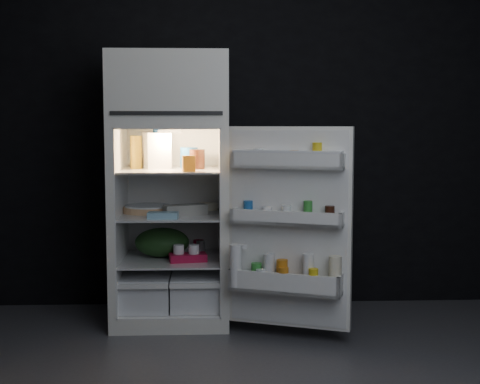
{
  "coord_description": "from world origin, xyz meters",
  "views": [
    {
      "loc": [
        -0.18,
        -3.15,
        1.33
      ],
      "look_at": [
        0.0,
        1.0,
        0.9
      ],
      "focal_mm": 50.0,
      "sensor_mm": 36.0,
      "label": 1
    }
  ],
  "objects_px": {
    "fridge_door": "(288,230)",
    "milk_jug": "(157,151)",
    "egg_carton": "(185,210)",
    "yogurt_tray": "(188,257)",
    "refrigerator": "(171,179)"
  },
  "relations": [
    {
      "from": "milk_jug",
      "to": "egg_carton",
      "type": "height_order",
      "value": "milk_jug"
    },
    {
      "from": "refrigerator",
      "to": "egg_carton",
      "type": "bearing_deg",
      "value": -47.63
    },
    {
      "from": "egg_carton",
      "to": "refrigerator",
      "type": "bearing_deg",
      "value": 113.21
    },
    {
      "from": "refrigerator",
      "to": "milk_jug",
      "type": "xyz_separation_m",
      "value": [
        -0.09,
        0.01,
        0.19
      ]
    },
    {
      "from": "refrigerator",
      "to": "egg_carton",
      "type": "xyz_separation_m",
      "value": [
        0.1,
        -0.11,
        -0.19
      ]
    },
    {
      "from": "egg_carton",
      "to": "fridge_door",
      "type": "bearing_deg",
      "value": -51.73
    },
    {
      "from": "refrigerator",
      "to": "egg_carton",
      "type": "relative_size",
      "value": 6.37
    },
    {
      "from": "yogurt_tray",
      "to": "refrigerator",
      "type": "bearing_deg",
      "value": 119.05
    },
    {
      "from": "refrigerator",
      "to": "yogurt_tray",
      "type": "bearing_deg",
      "value": -51.84
    },
    {
      "from": "fridge_door",
      "to": "egg_carton",
      "type": "height_order",
      "value": "fridge_door"
    },
    {
      "from": "egg_carton",
      "to": "yogurt_tray",
      "type": "distance_m",
      "value": 0.31
    },
    {
      "from": "fridge_door",
      "to": "milk_jug",
      "type": "bearing_deg",
      "value": 147.89
    },
    {
      "from": "fridge_door",
      "to": "yogurt_tray",
      "type": "relative_size",
      "value": 5.07
    },
    {
      "from": "refrigerator",
      "to": "milk_jug",
      "type": "bearing_deg",
      "value": 176.78
    },
    {
      "from": "fridge_door",
      "to": "milk_jug",
      "type": "height_order",
      "value": "fridge_door"
    }
  ]
}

